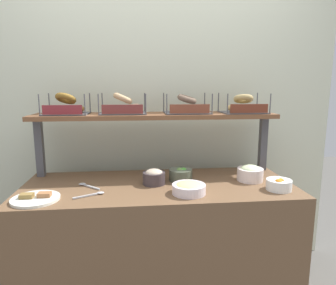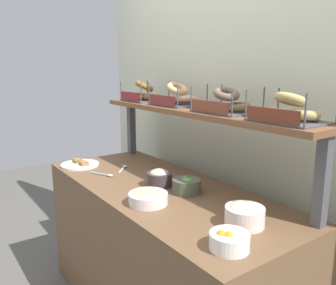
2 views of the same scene
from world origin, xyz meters
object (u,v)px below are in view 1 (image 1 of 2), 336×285
serving_spoon_near_plate (86,185)px  bagel_basket_sesame (243,106)px  bowl_tuna_salad (154,177)px  bowl_fruit_salad (279,184)px  serving_plate_white (36,198)px  bagel_basket_cinnamon_raisin (66,107)px  bagel_basket_plain (123,107)px  bowl_egg_salad (189,188)px  bowl_veggie_mix (181,174)px  serving_spoon_by_edge (94,194)px  bagel_basket_poppy (187,107)px  bowl_scallion_spread (250,173)px

serving_spoon_near_plate → bagel_basket_sesame: 1.20m
bowl_tuna_salad → serving_spoon_near_plate: bowl_tuna_salad is taller
bowl_fruit_salad → serving_plate_white: (-1.41, -0.02, -0.02)m
bagel_basket_cinnamon_raisin → bagel_basket_plain: (0.38, 0.01, 0.00)m
bowl_egg_salad → bagel_basket_cinnamon_raisin: 1.00m
bowl_veggie_mix → bagel_basket_plain: bagel_basket_plain is taller
serving_plate_white → serving_spoon_by_edge: size_ratio=1.55×
bagel_basket_cinnamon_raisin → bagel_basket_poppy: (0.83, -0.00, -0.00)m
bowl_veggie_mix → serving_plate_white: bearing=-162.5°
bowl_fruit_salad → bagel_basket_poppy: size_ratio=0.48×
bowl_tuna_salad → bowl_fruit_salad: (0.75, -0.19, -0.01)m
bowl_egg_salad → bagel_basket_poppy: 0.64m
bowl_egg_salad → bagel_basket_plain: bagel_basket_plain is taller
bowl_veggie_mix → bagel_basket_poppy: (0.07, 0.20, 0.43)m
serving_spoon_near_plate → bowl_fruit_salad: bearing=-9.2°
serving_spoon_near_plate → serving_spoon_by_edge: 0.18m
bowl_tuna_salad → bagel_basket_sesame: bagel_basket_sesame is taller
serving_spoon_near_plate → bagel_basket_plain: size_ratio=0.46×
bowl_scallion_spread → bagel_basket_plain: 0.98m
bowl_egg_salad → bagel_basket_plain: size_ratio=0.62×
bowl_scallion_spread → bagel_basket_poppy: 0.63m
bagel_basket_cinnamon_raisin → bagel_basket_plain: bagel_basket_cinnamon_raisin is taller
serving_spoon_near_plate → bagel_basket_plain: 0.59m
bowl_scallion_spread → bowl_fruit_salad: bearing=-62.4°
bowl_fruit_salad → bagel_basket_plain: bearing=153.8°
serving_plate_white → bowl_scallion_spread: bearing=9.5°
bowl_tuna_salad → bowl_scallion_spread: (0.64, 0.01, 0.00)m
bowl_tuna_salad → serving_spoon_near_plate: bearing=-179.5°
bagel_basket_plain → bagel_basket_cinnamon_raisin: bearing=-178.7°
bowl_fruit_salad → bagel_basket_cinnamon_raisin: bagel_basket_cinnamon_raisin is taller
bowl_veggie_mix → serving_plate_white: 0.89m
bowl_fruit_salad → bagel_basket_cinnamon_raisin: size_ratio=0.51×
bowl_fruit_salad → serving_plate_white: 1.41m
bowl_veggie_mix → bagel_basket_sesame: 0.67m
serving_spoon_near_plate → bagel_basket_cinnamon_raisin: (-0.15, 0.27, 0.47)m
bowl_tuna_salad → bowl_egg_salad: bearing=-45.9°
bowl_tuna_salad → serving_spoon_near_plate: size_ratio=1.00×
bagel_basket_poppy → bowl_egg_salad: bearing=-97.2°
bowl_veggie_mix → bowl_scallion_spread: (0.46, -0.05, 0.01)m
serving_plate_white → bagel_basket_poppy: bearing=27.2°
bowl_fruit_salad → bowl_scallion_spread: bearing=117.6°
serving_spoon_near_plate → bowl_tuna_salad: bearing=0.5°
bowl_egg_salad → serving_plate_white: bowl_egg_salad is taller
bowl_tuna_salad → bagel_basket_poppy: size_ratio=0.46×
bowl_egg_salad → serving_plate_white: (-0.86, -0.01, -0.02)m
bowl_egg_salad → bowl_veggie_mix: (-0.01, 0.25, 0.01)m
serving_spoon_near_plate → bagel_basket_cinnamon_raisin: bearing=120.2°
bagel_basket_sesame → bowl_scallion_spread: bearing=-93.7°
bowl_scallion_spread → bagel_basket_cinnamon_raisin: bagel_basket_cinnamon_raisin is taller
bowl_veggie_mix → bowl_fruit_salad: size_ratio=1.02×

